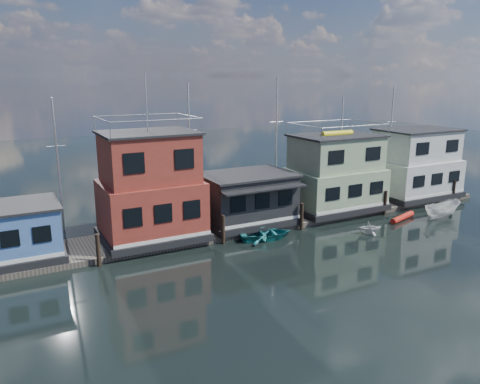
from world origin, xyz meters
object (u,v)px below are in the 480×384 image
houseboat_red (150,189)px  houseboat_green (335,174)px  dinghy_white (369,227)px  houseboat_white (415,165)px  dinghy_teal (266,234)px  red_kayak (402,217)px  motorboat (442,210)px  houseboat_blue (9,233)px  houseboat_dark (247,198)px

houseboat_red → houseboat_green: size_ratio=1.41×
houseboat_green → dinghy_white: houseboat_green is taller
houseboat_white → dinghy_teal: (-19.18, -3.39, -3.12)m
houseboat_red → red_kayak: size_ratio=3.48×
dinghy_teal → dinghy_white: bearing=-96.6°
motorboat → houseboat_blue: bearing=81.2°
houseboat_red → red_kayak: 21.57m
houseboat_blue → motorboat: houseboat_blue is taller
dinghy_teal → motorboat: motorboat is taller
houseboat_green → red_kayak: 6.86m
houseboat_white → motorboat: (-2.83, -5.90, -2.78)m
houseboat_white → houseboat_dark: bearing=-179.9°
houseboat_blue → dinghy_white: houseboat_blue is taller
motorboat → houseboat_green: bearing=51.7°
red_kayak → houseboat_dark: bearing=142.3°
dinghy_white → motorboat: motorboat is taller
houseboat_dark → dinghy_teal: houseboat_dark is taller
houseboat_blue → houseboat_white: houseboat_white is taller
houseboat_dark → dinghy_teal: size_ratio=1.84×
houseboat_blue → motorboat: 34.21m
houseboat_blue → red_kayak: (30.18, -4.76, -1.96)m
houseboat_blue → red_kayak: 30.62m
houseboat_dark → houseboat_white: bearing=0.1°
houseboat_dark → houseboat_white: (19.00, 0.02, 1.12)m
dinghy_teal → motorboat: 16.55m
houseboat_red → motorboat: bearing=-13.7°
houseboat_blue → dinghy_white: bearing=-13.5°
houseboat_white → red_kayak: houseboat_white is taller
motorboat → dinghy_white: bearing=92.2°
dinghy_teal → houseboat_white: bearing=-67.8°
houseboat_red → red_kayak: houseboat_red is taller
houseboat_red → houseboat_green: 17.01m
red_kayak → dinghy_white: bearing=177.4°
houseboat_dark → houseboat_white: houseboat_white is taller
houseboat_dark → red_kayak: bearing=-20.5°
red_kayak → dinghy_white: (-4.98, -1.30, 0.26)m
motorboat → houseboat_red: bearing=77.5°
houseboat_dark → dinghy_white: size_ratio=3.86×
houseboat_green → motorboat: houseboat_green is taller
houseboat_blue → houseboat_green: (26.50, 0.00, 1.34)m
dinghy_white → houseboat_blue: bearing=95.5°
dinghy_white → houseboat_green: bearing=6.9°
houseboat_blue → dinghy_white: (25.20, -6.06, -1.70)m
houseboat_red → houseboat_blue: bearing=-180.0°
houseboat_green → houseboat_white: (10.00, -0.00, -0.01)m
houseboat_dark → motorboat: houseboat_dark is taller
houseboat_green → motorboat: 9.70m
houseboat_red → houseboat_white: size_ratio=1.41×
dinghy_white → motorboat: bearing=-70.0°
dinghy_white → motorboat: 8.48m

